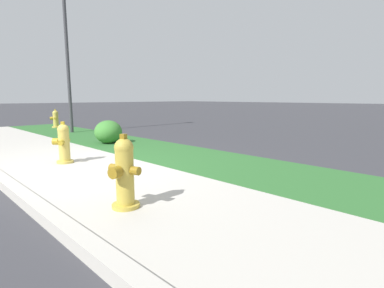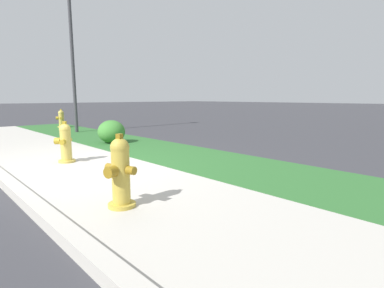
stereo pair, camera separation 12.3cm
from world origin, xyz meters
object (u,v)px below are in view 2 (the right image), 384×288
at_px(fire_hydrant_near_corner, 66,143).
at_px(street_lamp, 70,25).
at_px(shrub_bush_mid_verge, 111,132).
at_px(fire_hydrant_far_end, 120,173).
at_px(fire_hydrant_across_street, 61,119).

bearing_deg(fire_hydrant_near_corner, street_lamp, 17.67).
relative_size(fire_hydrant_near_corner, shrub_bush_mid_verge, 1.08).
xyz_separation_m(fire_hydrant_far_end, street_lamp, (-7.36, 2.53, 3.12)).
relative_size(fire_hydrant_near_corner, fire_hydrant_far_end, 0.94).
bearing_deg(shrub_bush_mid_verge, fire_hydrant_near_corner, -47.88).
relative_size(fire_hydrant_near_corner, fire_hydrant_across_street, 1.05).
distance_m(fire_hydrant_across_street, shrub_bush_mid_verge, 5.06).
xyz_separation_m(fire_hydrant_across_street, shrub_bush_mid_verge, (5.03, -0.54, -0.05)).
height_order(fire_hydrant_near_corner, fire_hydrant_far_end, fire_hydrant_far_end).
height_order(fire_hydrant_far_end, street_lamp, street_lamp).
distance_m(fire_hydrant_far_end, shrub_bush_mid_verge, 4.81).
height_order(fire_hydrant_across_street, fire_hydrant_far_end, fire_hydrant_far_end).
distance_m(fire_hydrant_near_corner, shrub_bush_mid_verge, 2.38).
distance_m(fire_hydrant_far_end, street_lamp, 8.38).
bearing_deg(fire_hydrant_near_corner, shrub_bush_mid_verge, -5.95).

